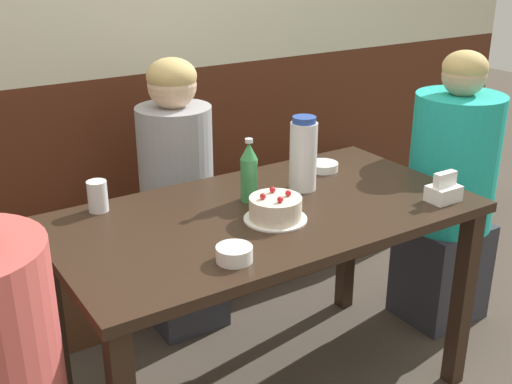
{
  "coord_description": "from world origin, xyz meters",
  "views": [
    {
      "loc": [
        -1.09,
        -1.64,
        1.61
      ],
      "look_at": [
        -0.01,
        0.05,
        0.81
      ],
      "focal_mm": 45.0,
      "sensor_mm": 36.0,
      "label": 1
    }
  ],
  "objects": [
    {
      "name": "person_pale_blue_shirt",
      "position": [
        -0.02,
        0.64,
        0.55
      ],
      "size": [
        0.31,
        0.34,
        1.17
      ],
      "rotation": [
        0.0,
        0.0,
        -1.57
      ],
      "color": "#33333D",
      "rests_on": "ground_plane"
    },
    {
      "name": "bowl_rice_small",
      "position": [
        0.4,
        0.21,
        0.77
      ],
      "size": [
        0.12,
        0.12,
        0.03
      ],
      "color": "white",
      "rests_on": "dining_table"
    },
    {
      "name": "person_teal_shirt",
      "position": [
        0.97,
        0.04,
        0.58
      ],
      "size": [
        0.36,
        0.36,
        1.19
      ],
      "rotation": [
        0.0,
        0.0,
        3.14
      ],
      "color": "#33333D",
      "rests_on": "ground_plane"
    },
    {
      "name": "birthday_cake",
      "position": [
        -0.02,
        -0.08,
        0.79
      ],
      "size": [
        0.21,
        0.21,
        0.1
      ],
      "color": "white",
      "rests_on": "dining_table"
    },
    {
      "name": "dining_table",
      "position": [
        0.0,
        0.0,
        0.66
      ],
      "size": [
        1.42,
        0.75,
        0.76
      ],
      "color": "black",
      "rests_on": "ground_plane"
    },
    {
      "name": "bench_seat",
      "position": [
        0.0,
        0.83,
        0.23
      ],
      "size": [
        2.52,
        0.38,
        0.45
      ],
      "color": "#56331E",
      "rests_on": "ground_plane"
    },
    {
      "name": "glass_water_tall",
      "position": [
        -0.47,
        0.3,
        0.81
      ],
      "size": [
        0.07,
        0.07,
        0.1
      ],
      "color": "silver",
      "rests_on": "dining_table"
    },
    {
      "name": "back_wall",
      "position": [
        0.0,
        1.05,
        1.25
      ],
      "size": [
        4.8,
        0.04,
        2.5
      ],
      "color": "#4C2314",
      "rests_on": "ground_plane"
    },
    {
      "name": "soju_bottle",
      "position": [
        0.0,
        0.1,
        0.86
      ],
      "size": [
        0.06,
        0.06,
        0.22
      ],
      "color": "#388E4C",
      "rests_on": "dining_table"
    },
    {
      "name": "napkin_holder",
      "position": [
        0.56,
        -0.26,
        0.8
      ],
      "size": [
        0.11,
        0.08,
        0.11
      ],
      "color": "white",
      "rests_on": "dining_table"
    },
    {
      "name": "bowl_soup_white",
      "position": [
        -0.27,
        -0.25,
        0.78
      ],
      "size": [
        0.11,
        0.11,
        0.04
      ],
      "color": "white",
      "rests_on": "dining_table"
    },
    {
      "name": "water_pitcher",
      "position": [
        0.22,
        0.09,
        0.89
      ],
      "size": [
        0.1,
        0.1,
        0.27
      ],
      "color": "white",
      "rests_on": "dining_table"
    }
  ]
}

